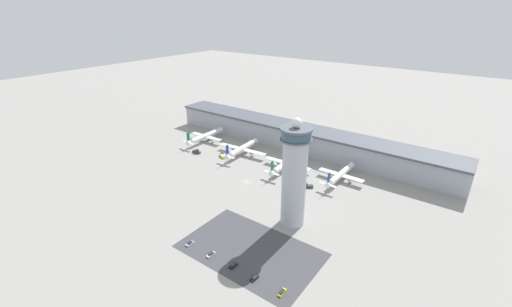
{
  "coord_description": "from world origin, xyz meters",
  "views": [
    {
      "loc": [
        120.8,
        -153.92,
        105.15
      ],
      "look_at": [
        -3.48,
        14.9,
        13.85
      ],
      "focal_mm": 24.0,
      "sensor_mm": 36.0,
      "label": 1
    }
  ],
  "objects_px": {
    "control_tower": "(294,175)",
    "car_white_wagon": "(282,292)",
    "service_truck_baggage": "(197,152)",
    "car_green_van": "(254,278)",
    "airplane_gate_charlie": "(287,163)",
    "car_yellow_taxi": "(211,254)",
    "service_truck_fuel": "(300,206)",
    "service_truck_catering": "(222,156)",
    "airplane_gate_bravo": "(242,149)",
    "airplane_gate_delta": "(340,175)",
    "car_black_suv": "(233,266)",
    "airplane_gate_alpha": "(205,136)",
    "service_truck_water": "(306,186)",
    "car_red_hatchback": "(190,243)"
  },
  "relations": [
    {
      "from": "airplane_gate_alpha",
      "to": "airplane_gate_delta",
      "type": "relative_size",
      "value": 1.08
    },
    {
      "from": "airplane_gate_alpha",
      "to": "service_truck_fuel",
      "type": "distance_m",
      "value": 121.93
    },
    {
      "from": "car_black_suv",
      "to": "airplane_gate_alpha",
      "type": "bearing_deg",
      "value": 138.5
    },
    {
      "from": "airplane_gate_bravo",
      "to": "service_truck_baggage",
      "type": "height_order",
      "value": "airplane_gate_bravo"
    },
    {
      "from": "car_white_wagon",
      "to": "car_red_hatchback",
      "type": "relative_size",
      "value": 1.15
    },
    {
      "from": "airplane_gate_delta",
      "to": "car_yellow_taxi",
      "type": "relative_size",
      "value": 8.28
    },
    {
      "from": "service_truck_water",
      "to": "car_yellow_taxi",
      "type": "relative_size",
      "value": 1.75
    },
    {
      "from": "control_tower",
      "to": "airplane_gate_alpha",
      "type": "distance_m",
      "value": 133.52
    },
    {
      "from": "control_tower",
      "to": "airplane_gate_delta",
      "type": "height_order",
      "value": "control_tower"
    },
    {
      "from": "airplane_gate_charlie",
      "to": "car_yellow_taxi",
      "type": "bearing_deg",
      "value": -78.74
    },
    {
      "from": "airplane_gate_alpha",
      "to": "airplane_gate_delta",
      "type": "height_order",
      "value": "airplane_gate_alpha"
    },
    {
      "from": "control_tower",
      "to": "service_truck_baggage",
      "type": "relative_size",
      "value": 8.25
    },
    {
      "from": "service_truck_baggage",
      "to": "service_truck_water",
      "type": "distance_m",
      "value": 94.69
    },
    {
      "from": "airplane_gate_charlie",
      "to": "car_yellow_taxi",
      "type": "distance_m",
      "value": 99.68
    },
    {
      "from": "airplane_gate_delta",
      "to": "car_black_suv",
      "type": "xyz_separation_m",
      "value": [
        -4.82,
        -102.32,
        -3.94
      ]
    },
    {
      "from": "airplane_gate_charlie",
      "to": "service_truck_water",
      "type": "bearing_deg",
      "value": -33.27
    },
    {
      "from": "airplane_gate_bravo",
      "to": "car_white_wagon",
      "type": "distance_m",
      "value": 138.93
    },
    {
      "from": "service_truck_water",
      "to": "car_red_hatchback",
      "type": "height_order",
      "value": "service_truck_water"
    },
    {
      "from": "control_tower",
      "to": "car_white_wagon",
      "type": "distance_m",
      "value": 56.04
    },
    {
      "from": "airplane_gate_charlie",
      "to": "car_green_van",
      "type": "bearing_deg",
      "value": -65.64
    },
    {
      "from": "airplane_gate_alpha",
      "to": "service_truck_water",
      "type": "distance_m",
      "value": 108.04
    },
    {
      "from": "car_red_hatchback",
      "to": "car_black_suv",
      "type": "distance_m",
      "value": 26.37
    },
    {
      "from": "control_tower",
      "to": "airplane_gate_delta",
      "type": "bearing_deg",
      "value": 88.89
    },
    {
      "from": "car_red_hatchback",
      "to": "service_truck_water",
      "type": "bearing_deg",
      "value": 77.67
    },
    {
      "from": "car_red_hatchback",
      "to": "airplane_gate_charlie",
      "type": "bearing_deg",
      "value": 93.48
    },
    {
      "from": "service_truck_fuel",
      "to": "airplane_gate_bravo",
      "type": "bearing_deg",
      "value": 151.85
    },
    {
      "from": "airplane_gate_delta",
      "to": "service_truck_catering",
      "type": "xyz_separation_m",
      "value": [
        -87.17,
        -16.58,
        -3.51
      ]
    },
    {
      "from": "service_truck_catering",
      "to": "car_green_van",
      "type": "relative_size",
      "value": 1.93
    },
    {
      "from": "service_truck_water",
      "to": "car_red_hatchback",
      "type": "xyz_separation_m",
      "value": [
        -17.97,
        -82.22,
        -0.45
      ]
    },
    {
      "from": "control_tower",
      "to": "service_truck_fuel",
      "type": "bearing_deg",
      "value": 104.47
    },
    {
      "from": "airplane_gate_delta",
      "to": "airplane_gate_charlie",
      "type": "bearing_deg",
      "value": -172.25
    },
    {
      "from": "airplane_gate_charlie",
      "to": "car_black_suv",
      "type": "relative_size",
      "value": 9.58
    },
    {
      "from": "car_black_suv",
      "to": "car_green_van",
      "type": "bearing_deg",
      "value": -1.93
    },
    {
      "from": "airplane_gate_delta",
      "to": "car_white_wagon",
      "type": "relative_size",
      "value": 7.97
    },
    {
      "from": "airplane_gate_alpha",
      "to": "service_truck_water",
      "type": "relative_size",
      "value": 5.11
    },
    {
      "from": "service_truck_baggage",
      "to": "car_white_wagon",
      "type": "height_order",
      "value": "service_truck_baggage"
    },
    {
      "from": "airplane_gate_delta",
      "to": "car_yellow_taxi",
      "type": "height_order",
      "value": "airplane_gate_delta"
    },
    {
      "from": "control_tower",
      "to": "service_truck_baggage",
      "type": "bearing_deg",
      "value": 161.56
    },
    {
      "from": "car_green_van",
      "to": "car_yellow_taxi",
      "type": "relative_size",
      "value": 0.94
    },
    {
      "from": "car_yellow_taxi",
      "to": "car_white_wagon",
      "type": "bearing_deg",
      "value": 0.4
    },
    {
      "from": "service_truck_fuel",
      "to": "service_truck_baggage",
      "type": "bearing_deg",
      "value": 168.83
    },
    {
      "from": "control_tower",
      "to": "service_truck_water",
      "type": "height_order",
      "value": "control_tower"
    },
    {
      "from": "airplane_gate_charlie",
      "to": "car_yellow_taxi",
      "type": "xyz_separation_m",
      "value": [
        19.44,
        -97.7,
        -3.73
      ]
    },
    {
      "from": "airplane_gate_alpha",
      "to": "service_truck_fuel",
      "type": "height_order",
      "value": "airplane_gate_alpha"
    },
    {
      "from": "service_truck_fuel",
      "to": "car_black_suv",
      "type": "bearing_deg",
      "value": -89.75
    },
    {
      "from": "service_truck_water",
      "to": "car_yellow_taxi",
      "type": "height_order",
      "value": "service_truck_water"
    },
    {
      "from": "service_truck_catering",
      "to": "service_truck_baggage",
      "type": "distance_m",
      "value": 21.67
    },
    {
      "from": "airplane_gate_alpha",
      "to": "service_truck_catering",
      "type": "relative_size",
      "value": 4.96
    },
    {
      "from": "service_truck_baggage",
      "to": "car_green_van",
      "type": "relative_size",
      "value": 1.65
    },
    {
      "from": "service_truck_baggage",
      "to": "car_green_van",
      "type": "bearing_deg",
      "value": -34.74
    }
  ]
}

